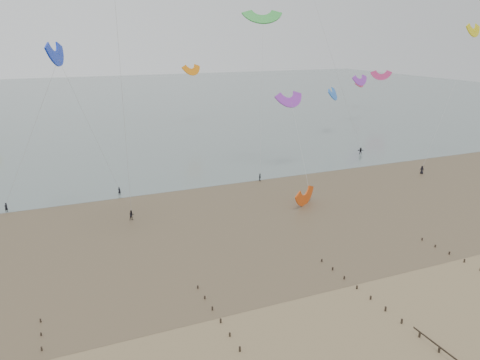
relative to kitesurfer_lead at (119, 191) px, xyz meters
name	(u,v)px	position (x,y,z in m)	size (l,w,h in m)	color
ground	(350,314)	(16.84, -51.98, -0.83)	(500.00, 500.00, 0.00)	brown
sea_and_shore	(211,216)	(12.77, -17.58, -0.82)	(500.00, 665.00, 0.03)	#475654
kitesurfer_lead	(119,191)	(0.00, 0.00, 0.00)	(0.60, 0.40, 1.66)	black
kitesurfers	(299,176)	(37.42, -5.15, 0.05)	(86.39, 25.68, 1.88)	black
grounded_kite	(305,205)	(30.58, -19.19, -0.83)	(6.17, 3.23, 4.70)	#D8480D
kites_airborne	(126,71)	(9.02, 35.20, 20.43)	(235.53, 107.71, 41.24)	orange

